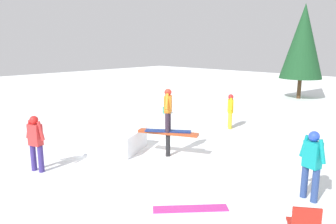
{
  "coord_description": "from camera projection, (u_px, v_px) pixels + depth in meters",
  "views": [
    {
      "loc": [
        6.54,
        -6.96,
        3.37
      ],
      "look_at": [
        0.0,
        0.0,
        1.38
      ],
      "focal_mm": 35.0,
      "sensor_mm": 36.0,
      "label": 1
    }
  ],
  "objects": [
    {
      "name": "ground_plane",
      "position": [
        168.0,
        156.0,
        10.03
      ],
      "size": [
        60.0,
        60.0,
        0.0
      ],
      "primitive_type": "plane",
      "color": "white"
    },
    {
      "name": "rail_feature",
      "position": [
        168.0,
        136.0,
        9.9
      ],
      "size": [
        1.82,
        1.03,
        0.78
      ],
      "rotation": [
        0.0,
        0.0,
        0.43
      ],
      "color": "black",
      "rests_on": "ground"
    },
    {
      "name": "snow_kicker_ramp",
      "position": [
        112.0,
        140.0,
        10.57
      ],
      "size": [
        2.26,
        2.11,
        0.65
      ],
      "primitive_type": "cube",
      "rotation": [
        0.0,
        0.0,
        0.43
      ],
      "color": "white",
      "rests_on": "ground"
    },
    {
      "name": "main_rider_on_rail",
      "position": [
        168.0,
        111.0,
        9.75
      ],
      "size": [
        1.3,
        1.02,
        1.3
      ],
      "rotation": [
        0.0,
        0.0,
        0.61
      ],
      "color": "navy",
      "rests_on": "rail_feature"
    },
    {
      "name": "bystander_teal",
      "position": [
        312.0,
        162.0,
        7.05
      ],
      "size": [
        0.65,
        0.32,
        1.56
      ],
      "rotation": [
        0.0,
        0.0,
        5.97
      ],
      "color": "navy",
      "rests_on": "ground"
    },
    {
      "name": "bystander_yellow",
      "position": [
        230.0,
        109.0,
        13.19
      ],
      "size": [
        0.46,
        0.55,
        1.4
      ],
      "rotation": [
        0.0,
        0.0,
        5.37
      ],
      "color": "gold",
      "rests_on": "ground"
    },
    {
      "name": "bystander_red",
      "position": [
        36.0,
        141.0,
        8.67
      ],
      "size": [
        0.65,
        0.31,
        1.53
      ],
      "rotation": [
        0.0,
        0.0,
        3.44
      ],
      "color": "navy",
      "rests_on": "ground"
    },
    {
      "name": "loose_snowboard_magenta",
      "position": [
        190.0,
        209.0,
        6.8
      ],
      "size": [
        1.27,
        1.33,
        0.02
      ],
      "primitive_type": "cube",
      "rotation": [
        0.0,
        0.0,
        0.82
      ],
      "color": "#C22E8E",
      "rests_on": "ground"
    },
    {
      "name": "backpack_on_snow",
      "position": [
        166.0,
        110.0,
        16.07
      ],
      "size": [
        0.36,
        0.31,
        0.34
      ],
      "primitive_type": "cube",
      "rotation": [
        0.0,
        0.0,
        2.81
      ],
      "color": "teal",
      "rests_on": "ground"
    },
    {
      "name": "pine_tree_far",
      "position": [
        303.0,
        42.0,
        19.93
      ],
      "size": [
        2.54,
        2.54,
        5.77
      ],
      "color": "#4C331E",
      "rests_on": "ground"
    }
  ]
}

